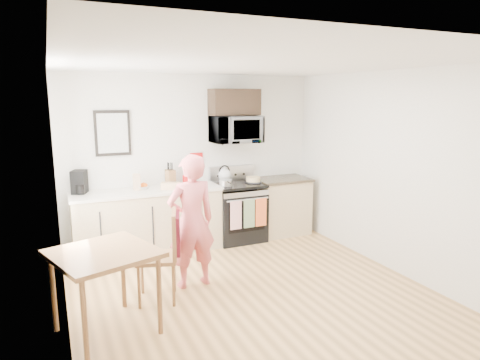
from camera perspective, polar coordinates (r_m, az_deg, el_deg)
name	(u,v)px	position (r m, az deg, el deg)	size (l,w,h in m)	color
floor	(258,298)	(5.06, 2.40, -15.48)	(4.60, 4.60, 0.00)	olive
back_wall	(193,159)	(6.73, -6.27, 2.77)	(4.00, 0.04, 2.60)	white
front_wall	(430,259)	(2.85, 24.03, -9.60)	(4.00, 0.04, 2.60)	white
left_wall	(59,206)	(4.16, -22.99, -3.17)	(0.04, 4.60, 2.60)	white
right_wall	(400,174)	(5.79, 20.52, 0.80)	(0.04, 4.60, 2.60)	white
ceiling	(260,63)	(4.54, 2.67, 15.34)	(4.00, 4.60, 0.04)	white
window	(59,165)	(4.90, -23.02, 1.84)	(0.06, 1.40, 1.50)	silver
cabinet_left	(148,222)	(6.43, -12.11, -5.56)	(2.10, 0.60, 0.90)	tan
countertop_left	(147,191)	(6.31, -12.28, -1.47)	(2.14, 0.64, 0.04)	silver
cabinet_right	(281,207)	(7.20, 5.54, -3.58)	(0.84, 0.60, 0.90)	tan
countertop_right	(282,179)	(7.10, 5.61, 0.09)	(0.88, 0.64, 0.04)	black
range	(238,213)	(6.83, -0.22, -4.44)	(0.76, 0.70, 1.16)	black
microwave	(236,129)	(6.70, -0.60, 6.75)	(0.76, 0.51, 0.42)	#AEADB2
upper_cabinet	(234,102)	(6.72, -0.76, 10.35)	(0.76, 0.35, 0.40)	black
wall_art	(113,133)	(6.40, -16.62, 6.01)	(0.50, 0.04, 0.65)	black
wall_trivet	(196,159)	(6.73, -5.82, 2.78)	(0.20, 0.02, 0.20)	#B90F10
person	(191,221)	(5.13, -6.49, -5.50)	(0.59, 0.39, 1.61)	#CA3A37
dining_table	(104,261)	(4.30, -17.68, -10.23)	(0.97, 0.97, 0.83)	brown
chair	(169,243)	(4.86, -9.41, -8.31)	(0.58, 0.54, 1.03)	brown
knife_block	(171,178)	(6.53, -9.25, 0.31)	(0.11, 0.15, 0.24)	brown
utensil_crock	(186,176)	(6.55, -7.17, 0.59)	(0.12, 0.12, 0.36)	#B90F10
fruit_bowl	(142,187)	(6.38, -12.91, -0.87)	(0.24, 0.24, 0.09)	silver
milk_carton	(137,182)	(6.31, -13.61, -0.26)	(0.09, 0.09, 0.24)	tan
coffee_maker	(79,183)	(6.32, -20.62, -0.34)	(0.25, 0.30, 0.32)	black
bread_bag	(171,186)	(6.28, -9.20, -0.77)	(0.28, 0.13, 0.10)	tan
cake	(253,180)	(6.78, 1.77, 0.03)	(0.27, 0.27, 0.09)	black
kettle	(224,174)	(6.85, -2.08, 0.75)	(0.21, 0.21, 0.26)	silver
pot	(226,183)	(6.49, -1.92, -0.40)	(0.19, 0.32, 0.10)	#AEADB2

